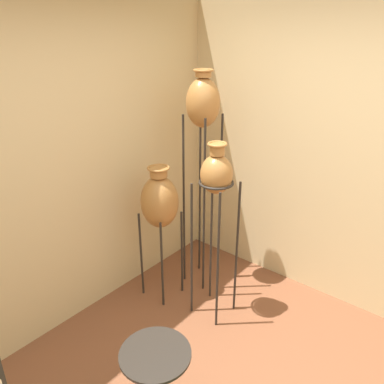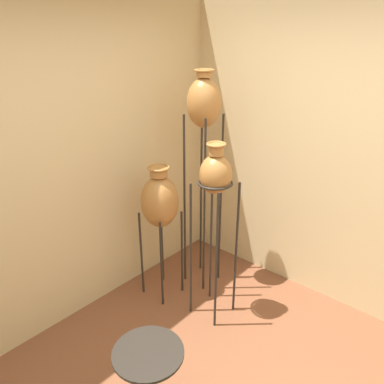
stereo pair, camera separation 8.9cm
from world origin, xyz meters
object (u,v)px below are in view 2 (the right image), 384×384
vase_stand_tall (204,110)px  vase_stand_short (160,202)px  vase_stand_medium (215,180)px  side_table (149,375)px

vase_stand_tall → vase_stand_short: bearing=160.4°
vase_stand_medium → side_table: bearing=-159.9°
side_table → vase_stand_tall: bearing=29.0°
vase_stand_medium → side_table: vase_stand_medium is taller
vase_stand_tall → side_table: 2.03m
vase_stand_short → side_table: (-1.00, -0.92, -0.49)m
side_table → vase_stand_short: bearing=42.7°
vase_stand_short → side_table: size_ratio=1.97×
vase_stand_tall → side_table: bearing=-151.0°
vase_stand_short → side_table: 1.45m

